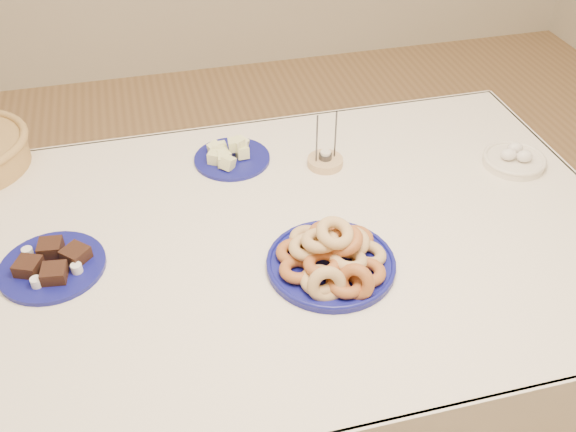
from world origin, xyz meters
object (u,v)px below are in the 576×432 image
object	(u,v)px
donut_platter	(332,258)
egg_bowl	(514,159)
dining_table	(283,267)
brownie_plate	(52,265)
candle_holder	(325,161)
melon_plate	(230,155)

from	to	relation	value
donut_platter	egg_bowl	xyz separation A→B (m)	(0.62, 0.28, -0.01)
dining_table	egg_bowl	xyz separation A→B (m)	(0.70, 0.14, 0.12)
dining_table	brownie_plate	xyz separation A→B (m)	(-0.54, 0.02, 0.12)
candle_holder	brownie_plate	bearing A→B (deg)	-161.08
dining_table	candle_holder	xyz separation A→B (m)	(0.19, 0.26, 0.12)
melon_plate	egg_bowl	world-z (taller)	melon_plate
brownie_plate	egg_bowl	bearing A→B (deg)	5.62
donut_platter	brownie_plate	bearing A→B (deg)	165.81
donut_platter	egg_bowl	distance (m)	0.68
donut_platter	melon_plate	world-z (taller)	donut_platter
donut_platter	candle_holder	distance (m)	0.42
egg_bowl	donut_platter	bearing A→B (deg)	-155.82
brownie_plate	egg_bowl	world-z (taller)	egg_bowl
candle_holder	egg_bowl	size ratio (longest dim) A/B	0.79
donut_platter	melon_plate	size ratio (longest dim) A/B	1.39
dining_table	brownie_plate	bearing A→B (deg)	178.38
dining_table	egg_bowl	world-z (taller)	egg_bowl
melon_plate	brownie_plate	distance (m)	0.58
dining_table	melon_plate	world-z (taller)	melon_plate
dining_table	melon_plate	size ratio (longest dim) A/B	6.48
donut_platter	candle_holder	xyz separation A→B (m)	(0.11, 0.41, -0.02)
melon_plate	dining_table	bearing A→B (deg)	-79.23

